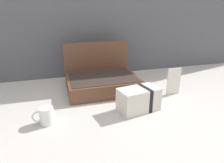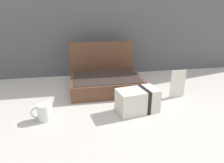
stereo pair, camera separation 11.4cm
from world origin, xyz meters
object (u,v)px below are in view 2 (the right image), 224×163
info_card_left (178,84)px  cream_toiletry_bag (138,100)px  open_suitcase (106,79)px  coffee_mug (44,112)px

info_card_left → cream_toiletry_bag: bearing=-154.6°
open_suitcase → cream_toiletry_bag: open_suitcase is taller
info_card_left → open_suitcase: bearing=153.1°
open_suitcase → info_card_left: (0.42, -0.22, 0.02)m
coffee_mug → info_card_left: info_card_left is taller
open_suitcase → coffee_mug: bearing=-135.2°
open_suitcase → info_card_left: size_ratio=2.69×
open_suitcase → coffee_mug: size_ratio=4.52×
coffee_mug → info_card_left: bearing=10.4°
cream_toiletry_bag → coffee_mug: bearing=-179.0°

